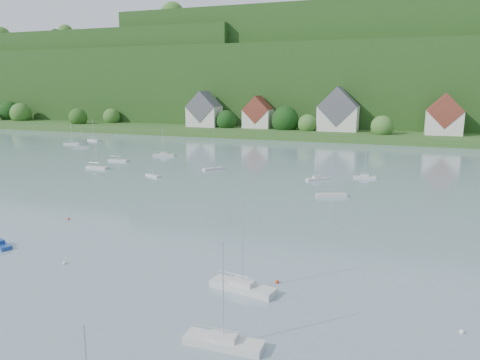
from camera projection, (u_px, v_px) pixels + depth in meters
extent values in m
cube|color=#325720|center=(330.00, 131.00, 202.04)|extent=(600.00, 60.00, 3.00)
cube|color=#1B3B12|center=(351.00, 88.00, 267.33)|extent=(620.00, 160.00, 40.00)
cube|color=#1B3B12|center=(118.00, 81.00, 302.57)|extent=(200.00, 120.00, 52.00)
cube|color=#1B3B12|center=(369.00, 73.00, 257.77)|extent=(240.00, 130.00, 60.00)
sphere|color=#326625|center=(21.00, 114.00, 242.96)|extent=(11.19, 11.19, 11.19)
sphere|color=#326625|center=(112.00, 117.00, 229.25)|extent=(8.61, 8.61, 8.61)
sphere|color=#214A16|center=(78.00, 118.00, 222.97)|extent=(9.03, 9.03, 9.03)
sphere|color=#326625|center=(308.00, 124.00, 188.60)|extent=(8.19, 8.19, 8.19)
sphere|color=#326625|center=(210.00, 122.00, 205.75)|extent=(6.49, 6.49, 6.49)
sphere|color=#326625|center=(448.00, 123.00, 178.06)|extent=(12.16, 12.16, 12.16)
sphere|color=#326625|center=(382.00, 127.00, 175.03)|extent=(8.73, 8.73, 8.73)
sphere|color=black|center=(226.00, 121.00, 202.68)|extent=(9.32, 9.32, 9.32)
sphere|color=black|center=(18.00, 114.00, 251.64)|extent=(9.50, 9.50, 9.50)
sphere|color=black|center=(10.00, 112.00, 251.50)|extent=(11.91, 11.91, 11.91)
sphere|color=black|center=(285.00, 120.00, 194.03)|extent=(11.92, 11.92, 11.92)
sphere|color=#326625|center=(129.00, 30.00, 257.86)|extent=(10.52, 10.52, 10.52)
sphere|color=#326625|center=(1.00, 37.00, 299.27)|extent=(13.75, 13.75, 13.75)
sphere|color=#214A16|center=(211.00, 34.00, 277.94)|extent=(10.29, 10.29, 10.29)
sphere|color=black|center=(64.00, 40.00, 308.49)|extent=(10.31, 10.31, 10.31)
sphere|color=black|center=(56.00, 36.00, 280.81)|extent=(8.14, 8.14, 8.14)
sphere|color=#326625|center=(84.00, 40.00, 308.56)|extent=(7.15, 7.15, 7.15)
sphere|color=black|center=(3.00, 42.00, 326.18)|extent=(11.66, 11.66, 11.66)
sphere|color=black|center=(228.00, 32.00, 261.87)|extent=(7.18, 7.18, 7.18)
sphere|color=#326625|center=(66.00, 32.00, 264.32)|extent=(8.89, 8.89, 8.89)
sphere|color=black|center=(56.00, 39.00, 305.74)|extent=(9.97, 9.97, 9.97)
sphere|color=#214A16|center=(431.00, 6.00, 227.60)|extent=(12.83, 12.83, 12.83)
sphere|color=#326625|center=(271.00, 12.00, 242.34)|extent=(8.18, 8.18, 8.18)
sphere|color=#214A16|center=(358.00, 17.00, 263.04)|extent=(12.73, 12.73, 12.73)
sphere|color=#214A16|center=(473.00, 9.00, 238.77)|extent=(14.65, 14.65, 14.65)
sphere|color=#326625|center=(274.00, 21.00, 274.35)|extent=(7.07, 7.07, 7.07)
sphere|color=black|center=(341.00, 9.00, 231.26)|extent=(8.21, 8.21, 8.21)
sphere|color=#326625|center=(312.00, 16.00, 259.46)|extent=(12.24, 12.24, 12.24)
sphere|color=#326625|center=(173.00, 14.00, 254.84)|extent=(13.65, 13.65, 13.65)
sphere|color=#214A16|center=(280.00, 49.00, 264.27)|extent=(12.01, 12.01, 12.01)
sphere|color=black|center=(346.00, 47.00, 261.35)|extent=(15.72, 15.72, 15.72)
sphere|color=#214A16|center=(372.00, 48.00, 252.74)|extent=(10.54, 10.54, 10.54)
sphere|color=#214A16|center=(99.00, 59.00, 348.97)|extent=(8.18, 8.18, 8.18)
sphere|color=black|center=(111.00, 57.00, 334.85)|extent=(8.74, 8.74, 8.74)
sphere|color=black|center=(74.00, 54.00, 320.48)|extent=(15.38, 15.38, 15.38)
cube|color=silver|center=(204.00, 117.00, 207.13)|extent=(14.00, 10.00, 9.00)
cube|color=#515158|center=(204.00, 107.00, 206.21)|extent=(14.00, 10.40, 14.00)
cube|color=silver|center=(258.00, 119.00, 200.76)|extent=(12.00, 9.00, 8.00)
cube|color=brown|center=(258.00, 110.00, 199.94)|extent=(12.00, 9.36, 12.00)
cube|color=silver|center=(338.00, 118.00, 188.00)|extent=(16.00, 11.00, 10.00)
cube|color=#515158|center=(339.00, 106.00, 186.98)|extent=(16.00, 11.44, 16.00)
cube|color=silver|center=(444.00, 123.00, 172.96)|extent=(13.00, 10.00, 9.00)
cube|color=brown|center=(445.00, 111.00, 172.04)|extent=(13.00, 10.40, 13.00)
cube|color=silver|center=(224.00, 342.00, 38.11)|extent=(6.82, 2.00, 0.68)
cube|color=silver|center=(224.00, 336.00, 37.99)|extent=(2.40, 1.37, 0.50)
cylinder|color=silver|center=(223.00, 292.00, 37.17)|extent=(0.10, 0.10, 8.49)
cylinder|color=silver|center=(212.00, 327.00, 38.18)|extent=(3.74, 0.13, 0.08)
cube|color=silver|center=(243.00, 287.00, 48.47)|extent=(7.52, 3.39, 0.73)
cube|color=silver|center=(243.00, 282.00, 48.34)|extent=(2.77, 1.88, 0.50)
cylinder|color=silver|center=(243.00, 244.00, 47.47)|extent=(0.10, 0.10, 9.08)
cylinder|color=silver|center=(234.00, 274.00, 48.76)|extent=(3.94, 0.84, 0.08)
sphere|color=white|center=(65.00, 264.00, 55.76)|extent=(0.49, 0.49, 0.49)
sphere|color=red|center=(277.00, 283.00, 50.44)|extent=(0.43, 0.43, 0.43)
sphere|color=red|center=(69.00, 220.00, 74.15)|extent=(0.40, 0.40, 0.40)
sphere|color=white|center=(462.00, 333.00, 40.20)|extent=(0.44, 0.44, 0.44)
cube|color=silver|center=(331.00, 195.00, 89.44)|extent=(6.11, 3.87, 0.59)
cylinder|color=silver|center=(332.00, 175.00, 88.62)|extent=(0.10, 0.10, 7.42)
cylinder|color=silver|center=(327.00, 189.00, 89.14)|extent=(3.03, 1.36, 0.08)
cube|color=silver|center=(164.00, 155.00, 140.31)|extent=(6.66, 4.05, 0.65)
cube|color=silver|center=(163.00, 153.00, 140.20)|extent=(2.56, 2.00, 0.50)
cylinder|color=silver|center=(163.00, 141.00, 139.42)|extent=(0.10, 0.10, 8.06)
cylinder|color=silver|center=(160.00, 151.00, 140.04)|extent=(3.33, 1.38, 0.08)
cube|color=silver|center=(82.00, 147.00, 158.87)|extent=(4.58, 3.91, 0.47)
cylinder|color=silver|center=(81.00, 138.00, 158.22)|extent=(0.10, 0.10, 5.92)
cylinder|color=silver|center=(80.00, 144.00, 158.43)|extent=(2.13, 1.63, 0.08)
cube|color=silver|center=(153.00, 176.00, 109.04)|extent=(4.78, 3.07, 0.46)
cylinder|color=silver|center=(152.00, 163.00, 108.40)|extent=(0.10, 0.10, 5.81)
cylinder|color=silver|center=(151.00, 171.00, 109.28)|extent=(2.37, 1.11, 0.08)
cube|color=silver|center=(213.00, 169.00, 117.80)|extent=(4.61, 5.40, 0.56)
cylinder|color=silver|center=(213.00, 154.00, 117.04)|extent=(0.10, 0.10, 6.98)
cylinder|color=silver|center=(210.00, 165.00, 117.12)|extent=(1.91, 2.50, 0.08)
cube|color=silver|center=(317.00, 179.00, 104.96)|extent=(4.82, 4.43, 0.51)
cube|color=silver|center=(317.00, 177.00, 104.85)|extent=(2.02, 1.93, 0.50)
cylinder|color=silver|center=(317.00, 164.00, 104.25)|extent=(0.10, 0.10, 6.41)
cylinder|color=silver|center=(314.00, 174.00, 104.45)|extent=(2.19, 1.90, 0.08)
cube|color=silver|center=(72.00, 144.00, 168.42)|extent=(6.14, 3.47, 0.59)
cylinder|color=silver|center=(71.00, 133.00, 167.60)|extent=(0.10, 0.10, 7.40)
cylinder|color=silver|center=(69.00, 140.00, 168.19)|extent=(3.11, 1.12, 0.08)
cube|color=silver|center=(97.00, 167.00, 119.52)|extent=(6.15, 1.83, 0.61)
cylinder|color=silver|center=(96.00, 152.00, 118.68)|extent=(0.10, 0.10, 7.64)
cylinder|color=silver|center=(94.00, 163.00, 119.59)|extent=(3.36, 0.14, 0.08)
cube|color=silver|center=(364.00, 177.00, 106.91)|extent=(5.36, 2.34, 0.52)
cube|color=silver|center=(365.00, 175.00, 106.81)|extent=(1.96, 1.32, 0.50)
cylinder|color=silver|center=(365.00, 163.00, 106.20)|extent=(0.10, 0.10, 6.48)
cylinder|color=silver|center=(361.00, 172.00, 106.80)|extent=(2.82, 0.58, 0.08)
cube|color=silver|center=(94.00, 140.00, 179.00)|extent=(6.56, 3.62, 0.63)
cylinder|color=silver|center=(93.00, 129.00, 178.13)|extent=(0.10, 0.10, 7.90)
cylinder|color=silver|center=(92.00, 137.00, 179.32)|extent=(3.33, 1.14, 0.08)
cube|color=silver|center=(118.00, 160.00, 130.74)|extent=(6.04, 2.03, 0.60)
cylinder|color=silver|center=(117.00, 146.00, 129.92)|extent=(0.10, 0.10, 7.44)
cylinder|color=silver|center=(115.00, 156.00, 130.74)|extent=(3.27, 0.28, 0.08)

